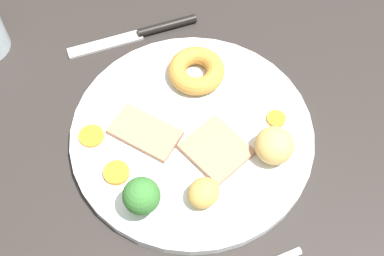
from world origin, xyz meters
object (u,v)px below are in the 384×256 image
object	(u,v)px
meat_slice_main	(216,149)
yorkshire_pudding	(196,71)
carrot_coin_front	(276,119)
meat_slice_under	(145,132)
knife	(145,32)
broccoli_floret	(142,196)
dinner_plate	(192,135)
roast_potato_right	(204,193)
carrot_coin_side	(91,136)
roast_potato_left	(274,145)
carrot_coin_back	(116,173)

from	to	relation	value
meat_slice_main	yorkshire_pudding	size ratio (longest dim) A/B	0.96
yorkshire_pudding	carrot_coin_front	world-z (taller)	yorkshire_pudding
meat_slice_under	knife	xyz separation A→B (cm)	(16.04, -5.41, -1.35)
carrot_coin_front	knife	bearing A→B (deg)	27.21
broccoli_floret	knife	world-z (taller)	broccoli_floret
dinner_plate	roast_potato_right	world-z (taller)	roast_potato_right
meat_slice_under	carrot_coin_side	world-z (taller)	meat_slice_under
roast_potato_left	carrot_coin_side	distance (cm)	21.98
meat_slice_main	carrot_coin_front	xyz separation A→B (cm)	(1.32, -8.64, -0.19)
carrot_coin_front	carrot_coin_back	world-z (taller)	carrot_coin_back
roast_potato_left	carrot_coin_front	bearing A→B (deg)	-32.05
dinner_plate	meat_slice_main	distance (cm)	4.05
meat_slice_main	roast_potato_left	bearing A→B (deg)	-114.57
meat_slice_main	carrot_coin_side	distance (cm)	15.24
roast_potato_left	broccoli_floret	size ratio (longest dim) A/B	0.88
yorkshire_pudding	roast_potato_left	distance (cm)	14.54
roast_potato_left	carrot_coin_back	distance (cm)	18.64
meat_slice_under	carrot_coin_side	xyz separation A→B (cm)	(2.06, 6.20, -0.20)
meat_slice_main	meat_slice_under	size ratio (longest dim) A/B	0.85
dinner_plate	meat_slice_main	bearing A→B (deg)	-153.90
meat_slice_main	roast_potato_left	distance (cm)	6.87
meat_slice_under	roast_potato_right	size ratio (longest dim) A/B	2.17
carrot_coin_back	carrot_coin_side	world-z (taller)	carrot_coin_back
roast_potato_left	roast_potato_right	distance (cm)	10.08
broccoli_floret	carrot_coin_side	bearing A→B (deg)	14.75
dinner_plate	broccoli_floret	size ratio (longest dim) A/B	5.58
dinner_plate	carrot_coin_front	size ratio (longest dim) A/B	12.64
knife	carrot_coin_front	bearing A→B (deg)	119.52
carrot_coin_side	carrot_coin_front	bearing A→B (deg)	-105.57
meat_slice_under	roast_potato_left	world-z (taller)	roast_potato_left
meat_slice_under	broccoli_floret	xyz separation A→B (cm)	(-8.94, 3.31, 2.70)
dinner_plate	yorkshire_pudding	world-z (taller)	yorkshire_pudding
roast_potato_right	broccoli_floret	world-z (taller)	broccoli_floret
broccoli_floret	meat_slice_main	bearing A→B (deg)	-71.08
yorkshire_pudding	dinner_plate	bearing A→B (deg)	154.43
carrot_coin_front	carrot_coin_back	distance (cm)	20.62
dinner_plate	carrot_coin_front	distance (cm)	10.62
carrot_coin_front	knife	world-z (taller)	carrot_coin_front
meat_slice_under	carrot_coin_back	distance (cm)	6.20
meat_slice_under	yorkshire_pudding	size ratio (longest dim) A/B	1.13
meat_slice_under	roast_potato_left	size ratio (longest dim) A/B	1.76
dinner_plate	roast_potato_left	distance (cm)	10.37
roast_potato_left	carrot_coin_back	bearing A→B (deg)	76.56
roast_potato_right	carrot_coin_back	bearing A→B (deg)	51.50
carrot_coin_back	knife	xyz separation A→B (cm)	(19.87, -10.28, -1.26)
knife	roast_potato_left	bearing A→B (deg)	110.12
dinner_plate	meat_slice_under	xyz separation A→B (cm)	(1.87, 5.39, 1.10)
dinner_plate	carrot_coin_front	xyz separation A→B (cm)	(-2.19, -10.35, 0.91)
yorkshire_pudding	broccoli_floret	world-z (taller)	broccoli_floret
broccoli_floret	knife	xyz separation A→B (cm)	(24.98, -8.71, -4.05)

